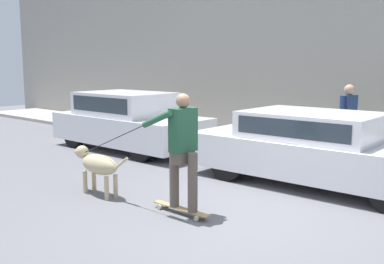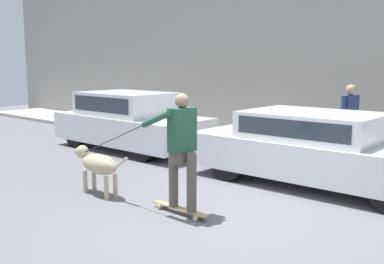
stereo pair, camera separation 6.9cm
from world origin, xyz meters
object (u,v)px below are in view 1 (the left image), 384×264
Objects in this scene: parked_car_1 at (319,150)px; pedestrian_with_bag at (349,117)px; dog at (98,164)px; fire_hydrant at (103,123)px; parked_car_0 at (129,122)px; skateboarder at (182,147)px.

pedestrian_with_bag is at bearing 98.80° from parked_car_1.
dog reaches higher than fire_hydrant.
parked_car_1 is at bearing -129.04° from dog.
pedestrian_with_bag is at bearing -111.13° from dog.
pedestrian_with_bag is (2.00, 5.03, 0.48)m from dog.
fire_hydrant is (-7.14, 0.89, -0.25)m from parked_car_1.
pedestrian_with_bag is 2.18× the size of fire_hydrant.
parked_car_1 is at bearing -7.12° from fire_hydrant.
parked_car_0 is 4.97m from parked_car_1.
parked_car_1 is 1.80× the size of skateboarder.
parked_car_0 is at bearing -47.52° from dog.
pedestrian_with_bag reaches higher than parked_car_1.
parked_car_1 is 7.20m from fire_hydrant.
dog is (2.59, -2.88, -0.19)m from parked_car_0.
dog is 1.74m from skateboarder.
skateboarder reaches higher than fire_hydrant.
pedestrian_with_bag reaches higher than dog.
parked_car_1 reaches higher than fire_hydrant.
parked_car_1 is at bearing -70.88° from pedestrian_with_bag.
skateboarder is (1.67, 0.18, 0.47)m from dog.
dog is at bearing -102.51° from pedestrian_with_bag.
skateboarder is at bearing -173.24° from dog.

